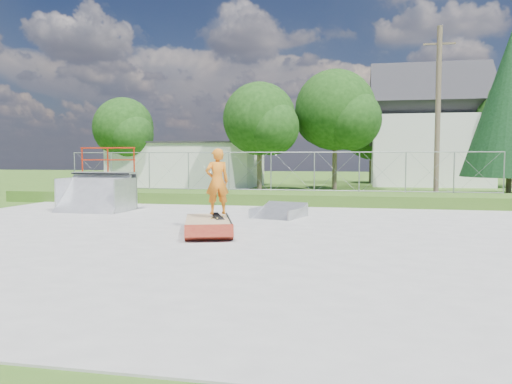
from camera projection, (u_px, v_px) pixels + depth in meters
ground at (202, 237)px, 12.86m from camera, size 120.00×120.00×0.00m
concrete_pad at (202, 236)px, 12.86m from camera, size 20.00×16.00×0.04m
grass_berm at (267, 198)px, 22.13m from camera, size 24.00×3.00×0.50m
grind_box at (208, 225)px, 13.78m from camera, size 1.88×2.70×0.36m
quarter_pipe at (95, 179)px, 18.75m from camera, size 2.49×2.13×2.44m
flat_bank_ramp at (279, 211)px, 16.81m from camera, size 1.90×1.97×0.46m
skateboard at (217, 217)px, 13.85m from camera, size 0.59×0.80×0.13m
skater at (217, 184)px, 13.79m from camera, size 0.79×0.69×1.81m
concrete_stairs at (83, 193)px, 23.02m from camera, size 1.50×1.60×0.80m
chain_link_fence at (271, 171)px, 23.03m from camera, size 20.00×0.06×1.80m
utility_building_flat at (188, 165)px, 35.85m from camera, size 10.00×6.00×3.00m
gable_house at (429, 133)px, 36.24m from camera, size 8.40×6.08×8.94m
utility_pole at (438, 115)px, 22.83m from camera, size 0.24×0.24×8.00m
tree_left_near at (263, 121)px, 30.35m from camera, size 4.76×4.48×6.65m
tree_center at (340, 113)px, 31.34m from camera, size 5.44×5.12×7.60m
tree_left_far at (125, 130)px, 34.31m from camera, size 4.42×4.16×6.18m
tree_back_mid at (374, 137)px, 38.82m from camera, size 4.08×3.84×5.70m
conifer_tree at (512, 101)px, 26.76m from camera, size 5.04×5.04×9.10m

